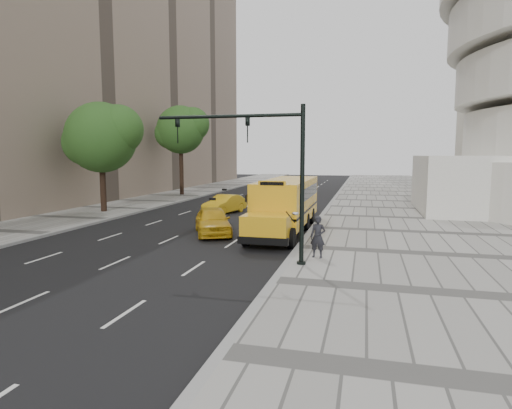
% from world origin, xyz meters
% --- Properties ---
extents(ground, '(140.00, 140.00, 0.00)m').
position_xyz_m(ground, '(0.00, 0.00, 0.00)').
color(ground, black).
rests_on(ground, ground).
extents(sidewalk_museum, '(12.00, 140.00, 0.15)m').
position_xyz_m(sidewalk_museum, '(12.00, 0.00, 0.07)').
color(sidewalk_museum, '#999791').
rests_on(sidewalk_museum, ground).
extents(sidewalk_far, '(6.00, 140.00, 0.15)m').
position_xyz_m(sidewalk_far, '(-11.00, 0.00, 0.07)').
color(sidewalk_far, '#999791').
rests_on(sidewalk_far, ground).
extents(curb_museum, '(0.30, 140.00, 0.15)m').
position_xyz_m(curb_museum, '(6.00, 0.00, 0.07)').
color(curb_museum, gray).
rests_on(curb_museum, ground).
extents(curb_far, '(0.30, 140.00, 0.15)m').
position_xyz_m(curb_far, '(-8.00, 0.00, 0.07)').
color(curb_far, gray).
rests_on(curb_far, ground).
extents(building_far, '(10.00, 80.00, 32.00)m').
position_xyz_m(building_far, '(-19.00, 10.00, 16.00)').
color(building_far, gray).
rests_on(building_far, ground).
extents(tree_b, '(5.97, 5.31, 8.43)m').
position_xyz_m(tree_b, '(-10.40, 3.34, 5.82)').
color(tree_b, black).
rests_on(tree_b, ground).
extents(tree_c, '(5.80, 5.15, 9.74)m').
position_xyz_m(tree_c, '(-10.40, 17.80, 7.20)').
color(tree_c, black).
rests_on(tree_c, ground).
extents(school_bus, '(2.96, 11.56, 3.19)m').
position_xyz_m(school_bus, '(4.50, -0.56, 1.76)').
color(school_bus, gold).
rests_on(school_bus, ground).
extents(taxi_near, '(3.59, 4.91, 1.55)m').
position_xyz_m(taxi_near, '(0.70, -2.91, 0.78)').
color(taxi_near, gold).
rests_on(taxi_near, ground).
extents(taxi_far, '(2.50, 4.54, 1.42)m').
position_xyz_m(taxi_far, '(-1.44, 5.51, 0.71)').
color(taxi_far, gold).
rests_on(taxi_far, ground).
extents(pedestrian, '(0.71, 0.53, 1.78)m').
position_xyz_m(pedestrian, '(7.11, -7.58, 1.04)').
color(pedestrian, black).
rests_on(pedestrian, sidewalk_museum).
extents(traffic_signal, '(6.18, 0.36, 6.40)m').
position_xyz_m(traffic_signal, '(5.19, -8.83, 4.09)').
color(traffic_signal, black).
rests_on(traffic_signal, ground).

